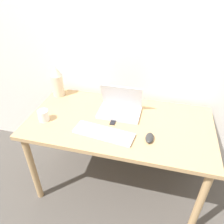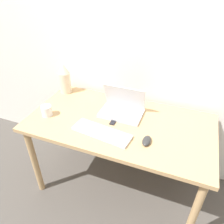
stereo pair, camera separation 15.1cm
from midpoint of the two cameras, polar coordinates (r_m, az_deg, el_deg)
The scene contains 9 objects.
ground_plane at distance 1.92m, azimuth -3.64°, elevation -26.06°, with size 12.00×12.00×0.00m, color #4C4742.
wall_back at distance 1.73m, azimuth 2.84°, elevation 20.63°, with size 6.00×0.05×2.50m.
desk at distance 1.65m, azimuth -0.79°, elevation -4.77°, with size 1.34×0.70×0.71m.
laptop at distance 1.66m, azimuth -0.47°, elevation 1.26°, with size 0.32×0.21×0.22m.
keyboard at distance 1.48m, azimuth -5.14°, elevation -5.65°, with size 0.42×0.18×0.02m.
mouse at distance 1.44m, azimuth 6.83°, elevation -6.82°, with size 0.05×0.10×0.03m.
vase at distance 1.92m, azimuth -16.36°, elevation 7.58°, with size 0.10×0.10×0.26m.
mp3_player at distance 1.58m, azimuth -2.56°, elevation -2.82°, with size 0.04×0.05×0.01m.
mug at distance 1.68m, azimuth -19.96°, elevation -0.96°, with size 0.08×0.08×0.08m.
Camera 1 is at (0.26, -0.90, 1.67)m, focal length 35.00 mm.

